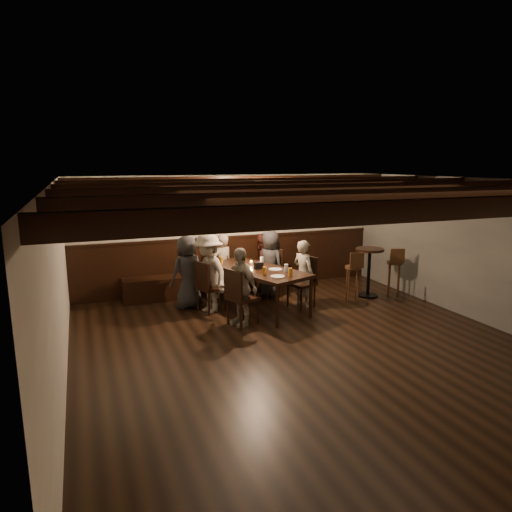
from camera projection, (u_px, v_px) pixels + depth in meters
name	position (u px, v px, depth m)	size (l,w,h in m)	color
room	(239.00, 250.00, 8.33)	(7.00, 7.00, 7.00)	black
dining_table	(257.00, 272.00, 8.25)	(1.56, 2.24, 0.77)	black
chair_left_near	(210.00, 296.00, 8.21)	(0.54, 0.54, 0.93)	black
chair_left_far	(242.00, 308.00, 7.54)	(0.56, 0.56, 0.96)	black
chair_right_near	(269.00, 282.00, 9.13)	(0.56, 0.56, 0.96)	black
chair_right_far	(302.00, 292.00, 8.47)	(0.55, 0.55, 0.95)	black
person_bench_left	(188.00, 272.00, 8.35)	(0.66, 0.43, 1.35)	#27272A
person_bench_centre	(222.00, 266.00, 9.04)	(0.46, 0.30, 1.27)	gray
person_bench_right	(261.00, 263.00, 9.52)	(0.57, 0.45, 1.18)	#5A241E
person_left_near	(208.00, 273.00, 8.10)	(0.92, 0.53, 1.43)	#9F9687
person_left_far	(240.00, 287.00, 7.45)	(0.77, 0.32, 1.31)	gray
person_right_near	(270.00, 264.00, 9.08)	(0.65, 0.42, 1.32)	#28282A
person_right_far	(303.00, 274.00, 8.42)	(0.46, 0.30, 1.26)	gray
pint_a	(221.00, 261.00, 8.57)	(0.07, 0.07, 0.14)	#BF7219
pint_b	(245.00, 257.00, 8.87)	(0.07, 0.07, 0.14)	#BF7219
pint_c	(240.00, 266.00, 8.11)	(0.07, 0.07, 0.14)	#BF7219
pint_d	(262.00, 261.00, 8.57)	(0.07, 0.07, 0.14)	silver
pint_e	(264.00, 271.00, 7.75)	(0.07, 0.07, 0.14)	#BF7219
pint_f	(286.00, 268.00, 7.95)	(0.07, 0.07, 0.14)	silver
pint_g	(290.00, 272.00, 7.67)	(0.07, 0.07, 0.14)	#BF7219
plate_near	(278.00, 276.00, 7.63)	(0.24, 0.24, 0.01)	white
plate_far	(275.00, 269.00, 8.13)	(0.24, 0.24, 0.01)	white
condiment_caddy	(259.00, 266.00, 8.19)	(0.15, 0.10, 0.12)	black
candle	(251.00, 263.00, 8.54)	(0.05, 0.05, 0.05)	beige
high_top_table	(369.00, 265.00, 9.06)	(0.55, 0.55, 0.98)	black
bar_stool_left	(353.00, 283.00, 8.75)	(0.32, 0.34, 1.00)	#3E2413
bar_stool_right	(394.00, 278.00, 9.16)	(0.35, 0.36, 1.00)	#3E2413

